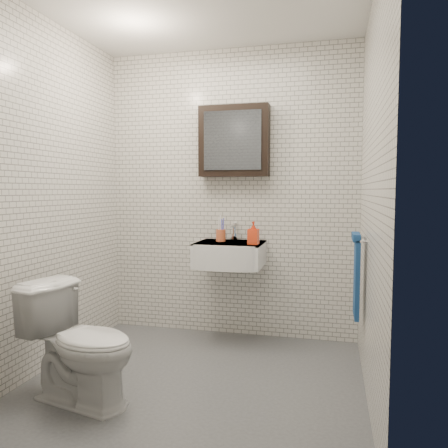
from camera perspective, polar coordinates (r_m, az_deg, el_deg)
name	(u,v)px	position (r m, az deg, el deg)	size (l,w,h in m)	color
ground	(197,379)	(3.15, -3.58, -19.52)	(2.20, 2.00, 0.01)	#4B4D52
room_shell	(196,162)	(2.88, -3.72, 8.07)	(2.22, 2.02, 2.51)	silver
washbasin	(229,254)	(3.61, 0.63, -3.95)	(0.55, 0.50, 0.20)	white
faucet	(234,232)	(3.78, 1.32, -1.11)	(0.06, 0.20, 0.15)	silver
mirror_cabinet	(234,141)	(3.78, 1.33, 10.76)	(0.60, 0.15, 0.60)	black
towel_rail	(357,272)	(3.15, 16.95, -5.98)	(0.09, 0.30, 0.58)	silver
toothbrush_cup	(221,235)	(3.70, -0.42, -1.43)	(0.10, 0.10, 0.22)	#D25D34
soap_bottle	(253,233)	(3.49, 3.86, -1.19)	(0.08, 0.08, 0.18)	orange
toilet	(81,343)	(2.86, -18.14, -14.60)	(0.41, 0.71, 0.73)	white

